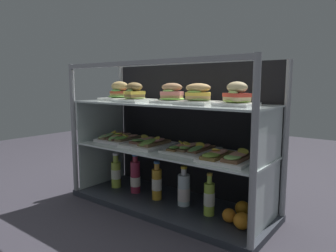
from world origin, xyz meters
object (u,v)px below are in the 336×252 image
object	(u,v)px
plated_roll_sandwich_far_left	(172,95)
juice_bottle_front_left_end	(209,198)
open_sandwich_tray_far_right	(121,138)
open_sandwich_tray_mid_left	(228,157)
plated_roll_sandwich_left_of_center	(134,95)
juice_bottle_front_second	(184,190)
orange_fruit_rolled_forward	(242,208)
orange_fruit_near_left_post	(229,215)
juice_bottle_back_right	(157,183)
plated_roll_sandwich_mid_left	(236,96)
plated_roll_sandwich_right_of_center	(120,94)
juice_bottle_back_center	(116,173)
plated_roll_sandwich_far_right	(198,96)
open_sandwich_tray_mid_right	(190,148)
open_sandwich_tray_center	(148,143)
juice_bottle_tucked_behind	(135,177)
orange_fruit_beside_bottles	(242,221)

from	to	relation	value
plated_roll_sandwich_far_left	juice_bottle_front_left_end	bearing A→B (deg)	-8.57
open_sandwich_tray_far_right	open_sandwich_tray_mid_left	bearing A→B (deg)	-3.60
plated_roll_sandwich_left_of_center	juice_bottle_front_second	distance (m)	0.62
orange_fruit_rolled_forward	orange_fruit_near_left_post	bearing A→B (deg)	-100.49
juice_bottle_back_right	juice_bottle_front_left_end	distance (m)	0.36
orange_fruit_near_left_post	plated_roll_sandwich_mid_left	bearing A→B (deg)	78.01
plated_roll_sandwich_right_of_center	orange_fruit_near_left_post	world-z (taller)	plated_roll_sandwich_right_of_center
plated_roll_sandwich_left_of_center	plated_roll_sandwich_mid_left	xyz separation A→B (m)	(0.62, 0.05, 0.00)
juice_bottle_back_center	juice_bottle_front_second	bearing A→B (deg)	1.89
plated_roll_sandwich_far_right	orange_fruit_near_left_post	size ratio (longest dim) A/B	2.73
open_sandwich_tray_mid_right	juice_bottle_back_right	world-z (taller)	open_sandwich_tray_mid_right
open_sandwich_tray_center	juice_bottle_tucked_behind	size ratio (longest dim) A/B	1.15
plated_roll_sandwich_mid_left	juice_bottle_back_right	bearing A→B (deg)	-178.97
juice_bottle_tucked_behind	open_sandwich_tray_mid_left	bearing A→B (deg)	-3.01
open_sandwich_tray_mid_right	orange_fruit_beside_bottles	size ratio (longest dim) A/B	3.55
plated_roll_sandwich_left_of_center	orange_fruit_rolled_forward	distance (m)	0.87
juice_bottle_back_center	juice_bottle_tucked_behind	xyz separation A→B (m)	(0.17, 0.00, 0.00)
plated_roll_sandwich_left_of_center	open_sandwich_tray_mid_left	distance (m)	0.67
plated_roll_sandwich_mid_left	juice_bottle_back_right	xyz separation A→B (m)	(-0.49, -0.01, -0.53)
plated_roll_sandwich_left_of_center	orange_fruit_rolled_forward	world-z (taller)	plated_roll_sandwich_left_of_center
plated_roll_sandwich_mid_left	open_sandwich_tray_center	world-z (taller)	plated_roll_sandwich_mid_left
open_sandwich_tray_far_right	juice_bottle_front_left_end	distance (m)	0.72
juice_bottle_back_center	juice_bottle_back_right	world-z (taller)	same
plated_roll_sandwich_far_left	plated_roll_sandwich_far_right	size ratio (longest dim) A/B	0.99
juice_bottle_tucked_behind	orange_fruit_near_left_post	bearing A→B (deg)	-2.31
open_sandwich_tray_mid_left	orange_fruit_rolled_forward	xyz separation A→B (m)	(0.03, 0.12, -0.30)
juice_bottle_back_center	plated_roll_sandwich_mid_left	bearing A→B (deg)	0.32
juice_bottle_front_second	juice_bottle_front_left_end	size ratio (longest dim) A/B	1.01
open_sandwich_tray_center	juice_bottle_front_second	bearing A→B (deg)	4.34
juice_bottle_front_second	orange_fruit_beside_bottles	world-z (taller)	juice_bottle_front_second
plated_roll_sandwich_far_left	juice_bottle_front_second	xyz separation A→B (m)	(0.10, -0.01, -0.53)
juice_bottle_tucked_behind	orange_fruit_beside_bottles	xyz separation A→B (m)	(0.75, -0.06, -0.06)
plated_roll_sandwich_far_right	plated_roll_sandwich_mid_left	xyz separation A→B (m)	(0.20, 0.02, 0.00)
open_sandwich_tray_mid_left	juice_bottle_front_left_end	size ratio (longest dim) A/B	1.30
plated_roll_sandwich_far_right	plated_roll_sandwich_mid_left	distance (m)	0.21
plated_roll_sandwich_left_of_center	open_sandwich_tray_mid_left	xyz separation A→B (m)	(0.61, 0.02, -0.29)
open_sandwich_tray_far_right	juice_bottle_tucked_behind	world-z (taller)	open_sandwich_tray_far_right
plated_roll_sandwich_right_of_center	open_sandwich_tray_center	distance (m)	0.41
plated_roll_sandwich_far_right	open_sandwich_tray_mid_left	size ratio (longest dim) A/B	0.65
open_sandwich_tray_center	juice_bottle_front_second	distance (m)	0.35
plated_roll_sandwich_far_left	open_sandwich_tray_mid_left	distance (m)	0.49
open_sandwich_tray_far_right	plated_roll_sandwich_left_of_center	bearing A→B (deg)	-19.07
plated_roll_sandwich_far_right	open_sandwich_tray_mid_right	xyz separation A→B (m)	(-0.07, 0.04, -0.29)
plated_roll_sandwich_right_of_center	juice_bottle_back_center	world-z (taller)	plated_roll_sandwich_right_of_center
plated_roll_sandwich_mid_left	juice_bottle_back_right	distance (m)	0.72
plated_roll_sandwich_far_right	open_sandwich_tray_mid_right	distance (m)	0.30
plated_roll_sandwich_right_of_center	plated_roll_sandwich_far_right	xyz separation A→B (m)	(0.63, -0.06, 0.00)
plated_roll_sandwich_far_left	juice_bottle_tucked_behind	world-z (taller)	plated_roll_sandwich_far_left
open_sandwich_tray_mid_left	plated_roll_sandwich_far_right	bearing A→B (deg)	173.95
plated_roll_sandwich_right_of_center	juice_bottle_front_left_end	world-z (taller)	plated_roll_sandwich_right_of_center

